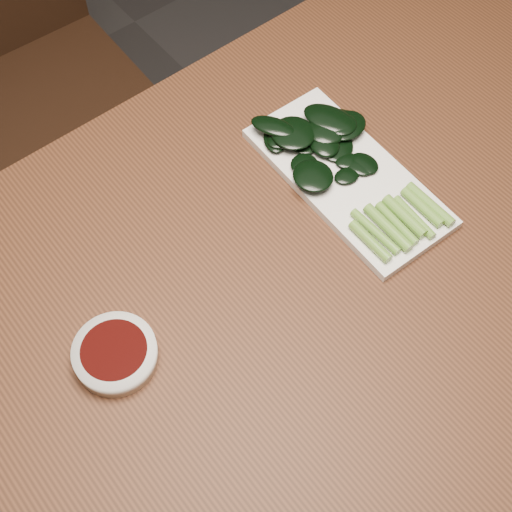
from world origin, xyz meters
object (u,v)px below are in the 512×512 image
Objects in this scene: sauce_bowl at (115,354)px; serving_plate at (348,177)px; gai_lan at (334,152)px; table at (265,316)px; chair_far at (22,70)px.

sauce_bowl reaches higher than serving_plate.
sauce_bowl is at bearing -171.70° from gai_lan.
gai_lan reaches higher than table.
table is 0.23m from sauce_bowl.
table is 4.41× the size of gai_lan.
gai_lan is at bearing 8.30° from sauce_bowl.
chair_far is at bearing 73.95° from sauce_bowl.
chair_far is 0.81m from gai_lan.
table is at bearing -12.28° from sauce_bowl.
sauce_bowl is (-0.20, 0.04, 0.09)m from table.
table is 0.23m from serving_plate.
sauce_bowl reaches higher than table.
chair_far is at bearing 88.25° from table.
sauce_bowl is 0.33× the size of serving_plate.
sauce_bowl is 0.41m from serving_plate.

